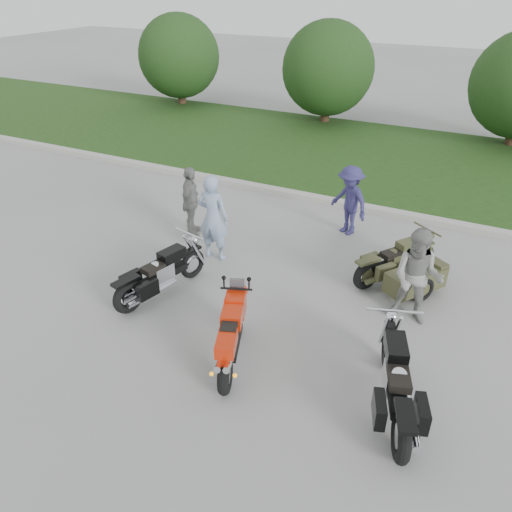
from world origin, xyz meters
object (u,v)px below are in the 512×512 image
at_px(cruiser_left, 158,276).
at_px(cruiser_sidecar, 406,272).
at_px(cruiser_right, 396,387).
at_px(person_stripe, 213,218).
at_px(sportbike_red, 231,335).
at_px(person_back, 191,201).
at_px(person_denim, 349,201).
at_px(person_grey, 417,278).

distance_m(cruiser_left, cruiser_sidecar, 4.88).
distance_m(cruiser_right, person_stripe, 5.37).
height_order(sportbike_red, person_back, person_back).
xyz_separation_m(cruiser_left, person_denim, (2.46, 4.26, 0.41)).
relative_size(cruiser_left, cruiser_right, 0.94).
bearing_deg(person_stripe, cruiser_sidecar, -174.07).
relative_size(person_grey, person_denim, 1.08).
xyz_separation_m(sportbike_red, person_denim, (0.26, 5.30, 0.30)).
distance_m(sportbike_red, person_stripe, 3.49).
bearing_deg(cruiser_sidecar, cruiser_left, -115.86).
height_order(sportbike_red, person_grey, person_grey).
bearing_deg(sportbike_red, cruiser_left, 133.95).
height_order(cruiser_left, person_stripe, person_stripe).
bearing_deg(person_denim, cruiser_left, -89.97).
xyz_separation_m(cruiser_left, person_back, (-0.88, 2.56, 0.39)).
bearing_deg(person_stripe, person_back, -37.90).
distance_m(cruiser_left, person_denim, 4.94).
bearing_deg(cruiser_sidecar, cruiser_right, -45.66).
relative_size(cruiser_left, person_back, 1.33).
bearing_deg(cruiser_right, person_stripe, 130.52).
xyz_separation_m(cruiser_left, person_grey, (4.58, 1.41, 0.47)).
distance_m(sportbike_red, cruiser_sidecar, 4.00).
distance_m(cruiser_sidecar, person_denim, 2.63).
xyz_separation_m(cruiser_left, cruiser_right, (4.81, -0.92, 0.04)).
bearing_deg(person_denim, person_back, -122.95).
distance_m(cruiser_right, person_grey, 2.38).
bearing_deg(cruiser_sidecar, person_grey, -36.82).
relative_size(cruiser_left, person_stripe, 1.14).
bearing_deg(cruiser_left, person_stripe, 98.04).
xyz_separation_m(person_stripe, person_back, (-1.08, 0.76, -0.14)).
distance_m(cruiser_right, person_denim, 5.70).
height_order(cruiser_left, cruiser_right, cruiser_right).
bearing_deg(person_back, person_grey, -118.32).
xyz_separation_m(cruiser_right, person_grey, (-0.23, 2.33, 0.44)).
bearing_deg(sportbike_red, cruiser_sidecar, 38.43).
height_order(cruiser_left, person_grey, person_grey).
xyz_separation_m(sportbike_red, person_stripe, (-2.00, 2.83, 0.42)).
bearing_deg(cruiser_right, person_grey, 76.66).
relative_size(sportbike_red, cruiser_sidecar, 0.96).
bearing_deg(person_back, cruiser_right, -137.86).
xyz_separation_m(cruiser_right, person_back, (-5.69, 3.48, 0.36)).
xyz_separation_m(cruiser_left, person_stripe, (0.20, 1.79, 0.53)).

